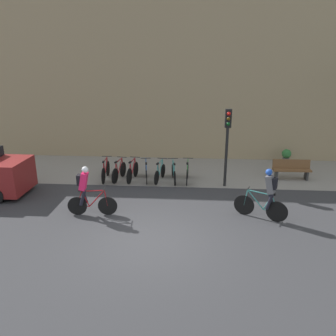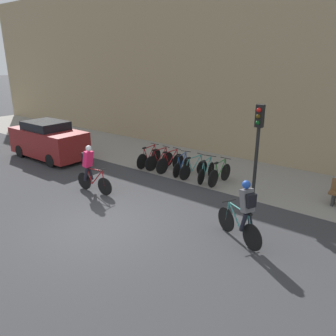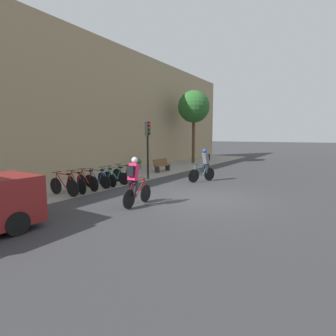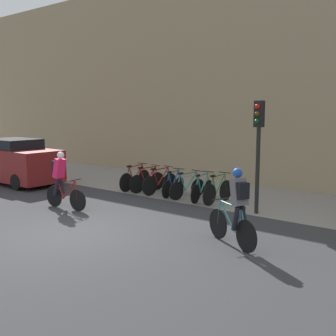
# 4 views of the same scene
# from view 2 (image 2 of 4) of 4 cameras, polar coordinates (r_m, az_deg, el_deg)

# --- Properties ---
(ground) EXTENTS (200.00, 200.00, 0.00)m
(ground) POSITION_cam_2_polar(r_m,az_deg,el_deg) (10.13, -11.49, -9.81)
(ground) COLOR #333335
(kerb_strip) EXTENTS (44.00, 4.50, 0.01)m
(kerb_strip) POSITION_cam_2_polar(r_m,az_deg,el_deg) (14.99, 8.27, -0.16)
(kerb_strip) COLOR gray
(kerb_strip) RESTS_ON ground
(building_facade) EXTENTS (44.00, 0.60, 8.96)m
(building_facade) POSITION_cam_2_polar(r_m,az_deg,el_deg) (16.51, 13.65, 17.04)
(building_facade) COLOR #9E8966
(building_facade) RESTS_ON ground
(cyclist_pink) EXTENTS (1.73, 0.46, 1.78)m
(cyclist_pink) POSITION_cam_2_polar(r_m,az_deg,el_deg) (12.40, -13.45, 0.13)
(cyclist_pink) COLOR black
(cyclist_pink) RESTS_ON ground
(cyclist_grey) EXTENTS (1.68, 0.82, 1.80)m
(cyclist_grey) POSITION_cam_2_polar(r_m,az_deg,el_deg) (8.88, 13.13, -7.31)
(cyclist_grey) COLOR black
(cyclist_grey) RESTS_ON ground
(parked_bike_0) EXTENTS (0.46, 1.77, 0.99)m
(parked_bike_0) POSITION_cam_2_polar(r_m,az_deg,el_deg) (15.15, -3.32, 1.83)
(parked_bike_0) COLOR black
(parked_bike_0) RESTS_ON ground
(parked_bike_1) EXTENTS (0.46, 1.64, 0.98)m
(parked_bike_1) POSITION_cam_2_polar(r_m,az_deg,el_deg) (14.77, -1.52, 1.38)
(parked_bike_1) COLOR black
(parked_bike_1) RESTS_ON ground
(parked_bike_2) EXTENTS (0.46, 1.70, 0.99)m
(parked_bike_2) POSITION_cam_2_polar(r_m,az_deg,el_deg) (14.40, 0.39, 0.96)
(parked_bike_2) COLOR black
(parked_bike_2) RESTS_ON ground
(parked_bike_3) EXTENTS (0.46, 1.57, 0.95)m
(parked_bike_3) POSITION_cam_2_polar(r_m,az_deg,el_deg) (14.05, 2.39, 0.39)
(parked_bike_3) COLOR black
(parked_bike_3) RESTS_ON ground
(parked_bike_4) EXTENTS (0.49, 1.62, 0.95)m
(parked_bike_4) POSITION_cam_2_polar(r_m,az_deg,el_deg) (13.72, 4.48, -0.09)
(parked_bike_4) COLOR black
(parked_bike_4) RESTS_ON ground
(parked_bike_5) EXTENTS (0.46, 1.64, 0.95)m
(parked_bike_5) POSITION_cam_2_polar(r_m,az_deg,el_deg) (13.41, 6.69, -0.60)
(parked_bike_5) COLOR black
(parked_bike_5) RESTS_ON ground
(parked_bike_6) EXTENTS (0.46, 1.67, 0.99)m
(parked_bike_6) POSITION_cam_2_polar(r_m,az_deg,el_deg) (13.12, 8.99, -1.04)
(parked_bike_6) COLOR black
(parked_bike_6) RESTS_ON ground
(traffic_light_pole) EXTENTS (0.26, 0.30, 3.31)m
(traffic_light_pole) POSITION_cam_2_polar(r_m,az_deg,el_deg) (11.55, 15.41, 5.65)
(traffic_light_pole) COLOR black
(traffic_light_pole) RESTS_ON ground
(parked_car) EXTENTS (4.30, 1.84, 1.85)m
(parked_car) POSITION_cam_2_polar(r_m,az_deg,el_deg) (17.34, -20.09, 4.51)
(parked_car) COLOR maroon
(parked_car) RESTS_ON ground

